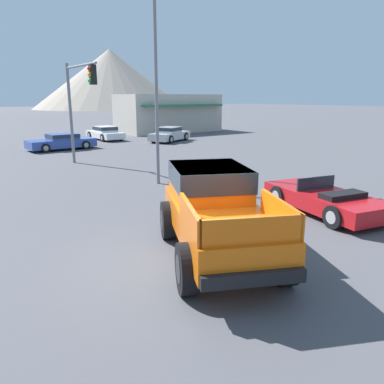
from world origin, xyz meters
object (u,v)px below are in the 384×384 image
red_convertible_car (325,200)px  parked_car_white (105,133)px  traffic_light_crosswalk (79,94)px  orange_pickup_truck (215,207)px  street_lamp_post (156,73)px  parked_car_blue (62,141)px  parked_car_silver (170,134)px

red_convertible_car → parked_car_white: 24.62m
red_convertible_car → traffic_light_crosswalk: (-3.24, 12.59, 3.36)m
orange_pickup_truck → street_lamp_post: bearing=94.5°
parked_car_blue → parked_car_silver: (8.95, -0.28, 0.05)m
parked_car_white → traffic_light_crosswalk: size_ratio=0.83×
orange_pickup_truck → red_convertible_car: (4.88, 0.36, -0.69)m
parked_car_blue → traffic_light_crosswalk: (-1.24, -7.63, 3.22)m
red_convertible_car → traffic_light_crosswalk: size_ratio=0.83×
orange_pickup_truck → parked_car_silver: size_ratio=1.15×
parked_car_white → parked_car_silver: bearing=-50.2°
orange_pickup_truck → parked_car_silver: orange_pickup_truck is taller
parked_car_blue → red_convertible_car: bearing=-177.1°
parked_car_blue → parked_car_silver: parked_car_silver is taller
parked_car_white → parked_car_silver: parked_car_silver is taller
orange_pickup_truck → street_lamp_post: size_ratio=0.70×
orange_pickup_truck → street_lamp_post: 8.41m
red_convertible_car → parked_car_white: parked_car_white is taller
parked_car_white → street_lamp_post: bearing=-107.3°
street_lamp_post → parked_car_silver: bearing=55.4°
traffic_light_crosswalk → street_lamp_post: size_ratio=0.71×
parked_car_silver → street_lamp_post: size_ratio=0.61×
red_convertible_car → parked_car_white: size_ratio=0.99×
street_lamp_post → parked_car_blue: bearing=89.5°
red_convertible_car → parked_car_silver: parked_car_silver is taller
orange_pickup_truck → traffic_light_crosswalk: size_ratio=0.98×
traffic_light_crosswalk → street_lamp_post: street_lamp_post is taller
parked_car_blue → street_lamp_post: size_ratio=0.62×
parked_car_white → street_lamp_post: size_ratio=0.59×
parked_car_blue → parked_car_white: bearing=-53.3°
parked_car_white → parked_car_silver: (3.84, -4.48, 0.02)m
red_convertible_car → parked_car_blue: (-2.00, 20.22, 0.14)m
parked_car_silver → street_lamp_post: bearing=-61.9°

